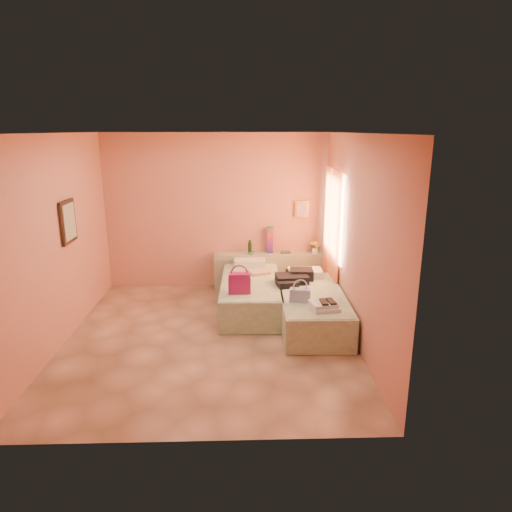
{
  "coord_description": "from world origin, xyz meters",
  "views": [
    {
      "loc": [
        0.46,
        -5.95,
        2.84
      ],
      "look_at": [
        0.68,
        0.85,
        0.95
      ],
      "focal_mm": 32.0,
      "sensor_mm": 36.0,
      "label": 1
    }
  ],
  "objects": [
    {
      "name": "ground",
      "position": [
        0.0,
        0.0,
        0.0
      ],
      "size": [
        4.5,
        4.5,
        0.0
      ],
      "primitive_type": "plane",
      "color": "tan",
      "rests_on": "ground"
    },
    {
      "name": "blue_handbag",
      "position": [
        1.28,
        0.06,
        0.59
      ],
      "size": [
        0.31,
        0.18,
        0.19
      ],
      "primitive_type": "cube",
      "rotation": [
        0.0,
        0.0,
        -0.2
      ],
      "color": "#394989",
      "rests_on": "bed_right"
    },
    {
      "name": "rainbow_box",
      "position": [
        0.98,
        2.18,
        0.89
      ],
      "size": [
        0.12,
        0.12,
        0.49
      ],
      "primitive_type": "cube",
      "rotation": [
        0.0,
        0.0,
        -0.09
      ],
      "color": "#A31458",
      "rests_on": "headboard_ledge"
    },
    {
      "name": "clothes_pile",
      "position": [
        1.29,
        0.89,
        0.58
      ],
      "size": [
        0.59,
        0.59,
        0.16
      ],
      "primitive_type": "cube",
      "rotation": [
        0.0,
        0.0,
        0.11
      ],
      "color": "black",
      "rests_on": "bed_right"
    },
    {
      "name": "water_bottle",
      "position": [
        0.61,
        2.11,
        0.77
      ],
      "size": [
        0.07,
        0.07,
        0.24
      ],
      "primitive_type": "cylinder",
      "rotation": [
        0.0,
        0.0,
        -0.08
      ],
      "color": "#153B1A",
      "rests_on": "headboard_ledge"
    },
    {
      "name": "green_book",
      "position": [
        1.26,
        2.12,
        0.66
      ],
      "size": [
        0.18,
        0.14,
        0.03
      ],
      "primitive_type": "cube",
      "rotation": [
        0.0,
        0.0,
        0.06
      ],
      "color": "#284B2F",
      "rests_on": "headboard_ledge"
    },
    {
      "name": "headboard_ledge",
      "position": [
        0.98,
        2.1,
        0.33
      ],
      "size": [
        2.05,
        0.3,
        0.65
      ],
      "primitive_type": "cube",
      "color": "gray",
      "rests_on": "ground"
    },
    {
      "name": "bed_right",
      "position": [
        1.5,
        0.4,
        0.25
      ],
      "size": [
        0.93,
        2.01,
        0.5
      ],
      "primitive_type": "cube",
      "rotation": [
        0.0,
        0.0,
        -0.01
      ],
      "color": "beige",
      "rests_on": "ground"
    },
    {
      "name": "small_dish",
      "position": [
        0.65,
        2.1,
        0.67
      ],
      "size": [
        0.16,
        0.16,
        0.03
      ],
      "primitive_type": "cylinder",
      "rotation": [
        0.0,
        0.0,
        0.23
      ],
      "color": "#4F926B",
      "rests_on": "headboard_ledge"
    },
    {
      "name": "sandal_pair",
      "position": [
        1.61,
        -0.25,
        0.61
      ],
      "size": [
        0.18,
        0.24,
        0.02
      ],
      "primitive_type": "cube",
      "rotation": [
        0.0,
        0.0,
        0.05
      ],
      "color": "black",
      "rests_on": "towel_stack"
    },
    {
      "name": "room_walls",
      "position": [
        0.21,
        0.57,
        1.79
      ],
      "size": [
        4.02,
        4.51,
        2.81
      ],
      "color": "tan",
      "rests_on": "ground"
    },
    {
      "name": "magenta_handbag",
      "position": [
        0.42,
        0.45,
        0.65
      ],
      "size": [
        0.34,
        0.2,
        0.31
      ],
      "primitive_type": "cube",
      "rotation": [
        0.0,
        0.0,
        0.05
      ],
      "color": "#A31458",
      "rests_on": "bed_left"
    },
    {
      "name": "khaki_garment",
      "position": [
        0.75,
        1.35,
        0.53
      ],
      "size": [
        0.39,
        0.35,
        0.06
      ],
      "primitive_type": "cube",
      "rotation": [
        0.0,
        0.0,
        0.31
      ],
      "color": "tan",
      "rests_on": "bed_left"
    },
    {
      "name": "bed_left",
      "position": [
        0.6,
        1.05,
        0.25
      ],
      "size": [
        0.93,
        2.01,
        0.5
      ],
      "primitive_type": "cube",
      "rotation": [
        0.0,
        0.0,
        -0.01
      ],
      "color": "beige",
      "rests_on": "ground"
    },
    {
      "name": "towel_stack",
      "position": [
        1.58,
        -0.25,
        0.55
      ],
      "size": [
        0.39,
        0.35,
        0.1
      ],
      "primitive_type": "cube",
      "rotation": [
        0.0,
        0.0,
        0.16
      ],
      "color": "white",
      "rests_on": "bed_right"
    },
    {
      "name": "flower_vase",
      "position": [
        1.81,
        2.11,
        0.78
      ],
      "size": [
        0.25,
        0.25,
        0.27
      ],
      "primitive_type": "cube",
      "rotation": [
        0.0,
        0.0,
        0.24
      ],
      "color": "white",
      "rests_on": "headboard_ledge"
    }
  ]
}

